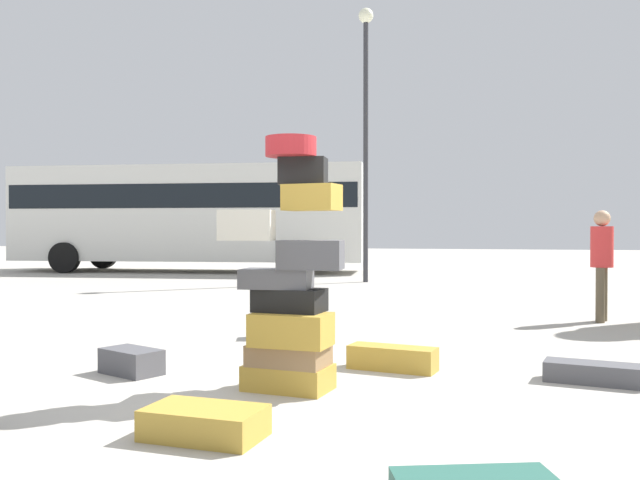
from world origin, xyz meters
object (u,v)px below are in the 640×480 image
(suitcase_charcoal_upright_blue, at_px, (595,373))
(lamp_post, at_px, (366,106))
(suitcase_tan_foreground_far, at_px, (205,423))
(suitcase_charcoal_foreground_near, at_px, (131,361))
(suitcase_tower, at_px, (290,285))
(suitcase_tan_left_side, at_px, (392,358))
(parked_bus, at_px, (191,211))
(suitcase_slate_white_trunk, at_px, (295,309))
(person_bearded_onlooker, at_px, (602,256))

(suitcase_charcoal_upright_blue, distance_m, lamp_post, 11.64)
(suitcase_tan_foreground_far, bearing_deg, suitcase_charcoal_foreground_near, 136.49)
(suitcase_tower, bearing_deg, suitcase_charcoal_foreground_near, 170.26)
(suitcase_tan_left_side, relative_size, suitcase_charcoal_foreground_near, 1.44)
(suitcase_charcoal_upright_blue, relative_size, parked_bus, 0.07)
(suitcase_tower, distance_m, suitcase_tan_foreground_far, 1.51)
(suitcase_charcoal_foreground_near, relative_size, suitcase_tan_foreground_far, 0.77)
(suitcase_tan_left_side, height_order, suitcase_charcoal_upright_blue, suitcase_tan_left_side)
(suitcase_tower, relative_size, suitcase_charcoal_foreground_near, 3.66)
(suitcase_tower, height_order, suitcase_charcoal_upright_blue, suitcase_tower)
(suitcase_slate_white_trunk, distance_m, suitcase_charcoal_foreground_near, 2.56)
(suitcase_slate_white_trunk, relative_size, suitcase_charcoal_upright_blue, 0.80)
(suitcase_tan_foreground_far, xyz_separation_m, person_bearded_onlooker, (3.30, 6.10, 0.82))
(suitcase_tower, xyz_separation_m, lamp_post, (-1.18, 11.06, 3.44))
(suitcase_charcoal_foreground_near, bearing_deg, suitcase_tan_left_side, 42.22)
(person_bearded_onlooker, bearing_deg, lamp_post, -126.91)
(suitcase_tower, height_order, person_bearded_onlooker, suitcase_tower)
(suitcase_charcoal_foreground_near, relative_size, person_bearded_onlooker, 0.36)
(suitcase_charcoal_upright_blue, distance_m, person_bearded_onlooker, 4.14)
(suitcase_tan_foreground_far, distance_m, parked_bus, 16.83)
(suitcase_charcoal_foreground_near, bearing_deg, person_bearded_onlooker, 69.22)
(person_bearded_onlooker, bearing_deg, parked_bus, -113.57)
(suitcase_tan_foreground_far, bearing_deg, suitcase_tower, 88.02)
(suitcase_tower, distance_m, suitcase_slate_white_trunk, 2.81)
(suitcase_tan_left_side, xyz_separation_m, person_bearded_onlooker, (2.43, 3.84, 0.81))
(suitcase_slate_white_trunk, bearing_deg, suitcase_charcoal_foreground_near, -125.03)
(suitcase_charcoal_upright_blue, height_order, lamp_post, lamp_post)
(suitcase_tan_left_side, xyz_separation_m, suitcase_slate_white_trunk, (-1.38, 1.72, 0.21))
(suitcase_tan_left_side, bearing_deg, suitcase_charcoal_foreground_near, -150.94)
(suitcase_charcoal_foreground_near, xyz_separation_m, person_bearded_onlooker, (4.65, 4.53, 0.80))
(suitcase_tower, distance_m, suitcase_charcoal_upright_blue, 2.64)
(suitcase_tan_left_side, height_order, suitcase_charcoal_foreground_near, suitcase_charcoal_foreground_near)
(suitcase_charcoal_upright_blue, distance_m, suitcase_tan_foreground_far, 3.33)
(suitcase_tower, distance_m, suitcase_charcoal_foreground_near, 1.71)
(suitcase_tower, bearing_deg, suitcase_charcoal_upright_blue, 18.47)
(suitcase_tan_foreground_far, bearing_deg, person_bearded_onlooker, 67.39)
(suitcase_tan_left_side, relative_size, suitcase_charcoal_upright_blue, 0.99)
(suitcase_tower, distance_m, parked_bus, 15.67)
(suitcase_tan_foreground_far, bearing_deg, parked_bus, 119.90)
(suitcase_charcoal_upright_blue, bearing_deg, suitcase_tan_foreground_far, -128.53)
(suitcase_tan_left_side, xyz_separation_m, suitcase_tan_foreground_far, (-0.88, -2.26, -0.01))
(suitcase_tan_left_side, relative_size, parked_bus, 0.07)
(suitcase_tower, bearing_deg, parked_bus, 116.62)
(suitcase_tower, xyz_separation_m, suitcase_charcoal_foreground_near, (-1.52, 0.26, -0.72))
(suitcase_charcoal_upright_blue, height_order, suitcase_tan_foreground_far, suitcase_tan_foreground_far)
(suitcase_charcoal_foreground_near, bearing_deg, lamp_post, 113.11)
(suitcase_charcoal_upright_blue, xyz_separation_m, person_bearded_onlooker, (0.72, 3.99, 0.83))
(suitcase_charcoal_upright_blue, bearing_deg, suitcase_tower, -149.31)
(lamp_post, bearing_deg, parked_bus, 153.41)
(parked_bus, xyz_separation_m, lamp_post, (5.83, -2.92, 2.44))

